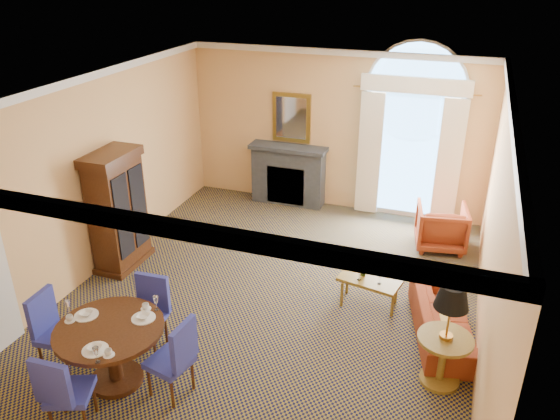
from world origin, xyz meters
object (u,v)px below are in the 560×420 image
(armoire, at_px, (118,212))
(coffee_table, at_px, (370,280))
(dining_table, at_px, (111,342))
(side_table, at_px, (448,324))
(sofa, at_px, (443,319))
(armchair, at_px, (441,227))

(armoire, relative_size, coffee_table, 2.06)
(dining_table, distance_m, side_table, 4.00)
(sofa, height_order, coffee_table, coffee_table)
(side_table, bearing_deg, armchair, 94.96)
(dining_table, relative_size, sofa, 0.70)
(armoire, bearing_deg, side_table, -12.08)
(dining_table, bearing_deg, armchair, 54.74)
(armoire, height_order, armchair, armoire)
(sofa, distance_m, coffee_table, 1.19)
(coffee_table, height_order, side_table, side_table)
(armchair, bearing_deg, coffee_table, 58.95)
(dining_table, distance_m, coffee_table, 3.73)
(coffee_table, distance_m, side_table, 1.82)
(sofa, relative_size, coffee_table, 1.89)
(sofa, bearing_deg, dining_table, 107.80)
(dining_table, height_order, sofa, dining_table)
(armoire, xyz_separation_m, side_table, (5.32, -1.14, -0.09))
(coffee_table, bearing_deg, armchair, 79.99)
(sofa, height_order, side_table, side_table)
(armchair, distance_m, coffee_table, 2.36)
(sofa, xyz_separation_m, armchair, (-0.26, 2.60, 0.13))
(armchair, bearing_deg, sofa, 85.72)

